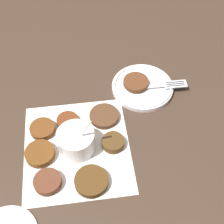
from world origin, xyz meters
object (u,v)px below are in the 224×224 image
serving_plate (142,87)px  sauce_bowl (76,141)px  fork (164,85)px  fritter_on_plate (136,82)px

serving_plate → sauce_bowl: bearing=140.6°
sauce_bowl → fork: 0.32m
sauce_bowl → serving_plate: (0.22, -0.18, -0.02)m
fritter_on_plate → fork: size_ratio=0.42×
sauce_bowl → fritter_on_plate: (0.22, -0.16, -0.00)m
serving_plate → fritter_on_plate: 0.03m
sauce_bowl → serving_plate: size_ratio=0.67×
serving_plate → fork: bearing=-93.5°
fork → fritter_on_plate: bearing=86.3°
sauce_bowl → fritter_on_plate: bearing=-35.7°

